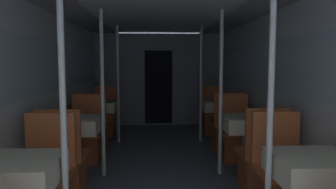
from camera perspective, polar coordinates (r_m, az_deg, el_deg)
The scene contains 25 objects.
wall_left at distance 4.62m, azimuth -19.94°, elevation 0.94°, with size 0.05×8.44×2.13m.
wall_right at distance 4.68m, azimuth 17.47°, elevation 1.07°, with size 0.05×8.44×2.13m.
ceiling_panel at distance 4.45m, azimuth -1.12°, elevation 14.77°, with size 2.99×8.44×0.07m.
bulkhead_far at distance 7.67m, azimuth -1.67°, elevation 2.54°, with size 2.93×0.09×2.13m.
dining_table_left_0 at distance 2.71m, azimuth -24.77°, elevation -12.77°, with size 0.61×0.61×0.76m.
support_pole_left_0 at distance 2.50m, azimuth -17.76°, elevation -3.87°, with size 0.05×0.05×2.13m.
dining_table_left_1 at distance 4.39m, azimuth -15.74°, elevation -5.55°, with size 0.61×0.61×0.76m.
chair_left_near_1 at distance 3.91m, azimuth -17.65°, elevation -12.17°, with size 0.47×0.47×0.98m.
chair_left_far_1 at distance 5.03m, azimuth -14.06°, elevation -8.11°, with size 0.47×0.47×0.98m.
support_pole_left_1 at distance 4.26m, azimuth -11.33°, elevation 0.09°, with size 0.05×0.05×2.13m.
dining_table_left_2 at distance 6.14m, azimuth -11.86°, elevation -2.32°, with size 0.61×0.61×0.76m.
chair_left_near_2 at distance 5.62m, azimuth -12.78°, elevation -6.63°, with size 0.47×0.47×0.98m.
chair_left_far_2 at distance 6.77m, azimuth -10.97°, elevation -4.52°, with size 0.47×0.47×0.98m.
support_pole_left_2 at distance 6.05m, azimuth -8.69°, elevation 1.72°, with size 0.05×0.05×2.13m.
dining_table_right_0 at distance 2.79m, azimuth 23.98°, elevation -12.20°, with size 0.61×0.61×0.76m.
chair_right_far_0 at distance 3.42m, azimuth 19.16°, elevation -14.84°, with size 0.47×0.47×0.98m.
support_pole_right_0 at distance 2.56m, azimuth 17.35°, elevation -3.64°, with size 0.05×0.05×2.13m.
dining_table_right_1 at distance 4.44m, azimuth 13.51°, elevation -5.37°, with size 0.61×0.61×0.76m.
chair_right_near_1 at distance 3.97m, azimuth 15.80°, elevation -11.86°, with size 0.47×0.47×0.98m.
chair_right_far_1 at distance 5.07m, azimuth 11.56°, elevation -7.93°, with size 0.47×0.47×0.98m.
support_pole_right_1 at distance 4.29m, azimuth 9.18°, elevation 0.17°, with size 0.05×0.05×2.13m.
dining_table_right_2 at distance 6.18m, azimuth 8.90°, elevation -2.23°, with size 0.61×0.61×0.76m.
chair_right_near_2 at distance 5.66m, azimuth 10.04°, elevation -6.49°, with size 0.47×0.47×0.98m.
chair_right_far_2 at distance 6.81m, azimuth 7.88°, elevation -4.42°, with size 0.47×0.47×0.98m.
support_pole_right_2 at distance 6.07m, azimuth 5.75°, elevation 1.77°, with size 0.05×0.05×2.13m.
Camera 1 is at (-0.10, -1.57, 1.46)m, focal length 35.00 mm.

